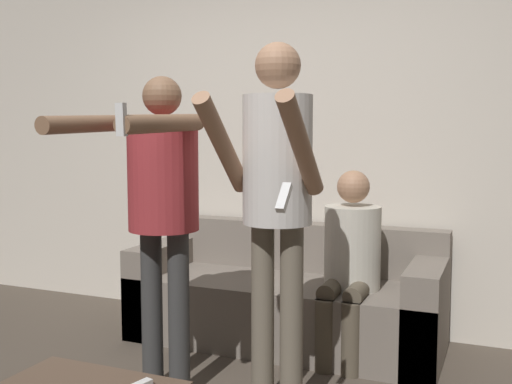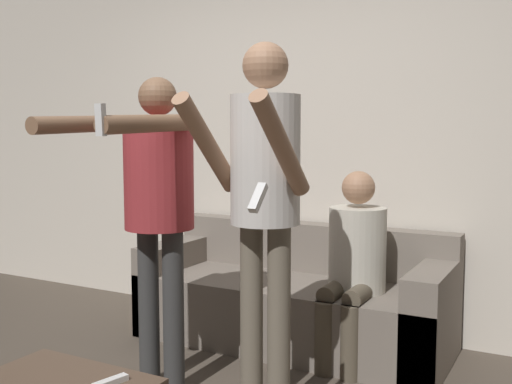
{
  "view_description": "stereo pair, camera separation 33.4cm",
  "coord_description": "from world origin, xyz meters",
  "px_view_note": "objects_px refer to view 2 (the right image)",
  "views": [
    {
      "loc": [
        1.44,
        -2.12,
        1.36
      ],
      "look_at": [
        0.15,
        0.96,
        1.03
      ],
      "focal_mm": 42.0,
      "sensor_mm": 36.0,
      "label": 1
    },
    {
      "loc": [
        1.74,
        -1.97,
        1.36
      ],
      "look_at": [
        0.15,
        0.96,
        1.03
      ],
      "focal_mm": 42.0,
      "sensor_mm": 36.0,
      "label": 2
    }
  ],
  "objects_px": {
    "person_standing_right": "(264,187)",
    "remote_far": "(110,382)",
    "couch": "(294,301)",
    "person_seated": "(354,258)",
    "person_standing_left": "(156,193)"
  },
  "relations": [
    {
      "from": "couch",
      "to": "person_standing_left",
      "type": "relative_size",
      "value": 1.21
    },
    {
      "from": "couch",
      "to": "remote_far",
      "type": "xyz_separation_m",
      "value": [
        0.0,
        -1.72,
        0.11
      ]
    },
    {
      "from": "person_standing_right",
      "to": "remote_far",
      "type": "distance_m",
      "value": 1.07
    },
    {
      "from": "couch",
      "to": "person_standing_left",
      "type": "distance_m",
      "value": 1.32
    },
    {
      "from": "couch",
      "to": "person_seated",
      "type": "relative_size",
      "value": 1.75
    },
    {
      "from": "couch",
      "to": "person_standing_left",
      "type": "bearing_deg",
      "value": -106.82
    },
    {
      "from": "couch",
      "to": "person_seated",
      "type": "height_order",
      "value": "person_seated"
    },
    {
      "from": "couch",
      "to": "remote_far",
      "type": "height_order",
      "value": "couch"
    },
    {
      "from": "couch",
      "to": "person_seated",
      "type": "distance_m",
      "value": 0.59
    },
    {
      "from": "person_seated",
      "to": "remote_far",
      "type": "height_order",
      "value": "person_seated"
    },
    {
      "from": "person_standing_right",
      "to": "remote_far",
      "type": "bearing_deg",
      "value": -113.2
    },
    {
      "from": "couch",
      "to": "remote_far",
      "type": "distance_m",
      "value": 1.73
    },
    {
      "from": "person_standing_left",
      "to": "couch",
      "type": "bearing_deg",
      "value": 73.18
    },
    {
      "from": "couch",
      "to": "person_seated",
      "type": "bearing_deg",
      "value": -16.39
    },
    {
      "from": "couch",
      "to": "person_standing_right",
      "type": "distance_m",
      "value": 1.35
    }
  ]
}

